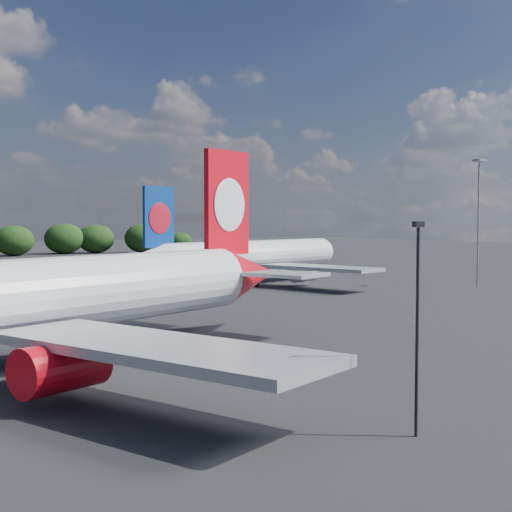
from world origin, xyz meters
TOP-DOWN VIEW (x-y plane):
  - qantas_airliner at (2.87, 18.06)m, footprint 50.07×48.19m
  - china_southern_airliner at (46.45, 65.79)m, footprint 46.13×44.23m
  - apron_lamp_post at (13.73, -6.94)m, footprint 0.55×0.30m
  - floodlight_mast_near at (77.33, 45.42)m, footprint 1.60×1.60m

SIDE VIEW (x-z plane):
  - china_southern_airliner at x=46.45m, z-range -2.99..12.31m
  - qantas_airliner at x=2.87m, z-range -3.32..13.68m
  - apron_lamp_post at x=13.73m, z-range 0.65..11.24m
  - floodlight_mast_near at x=77.33m, z-range 3.16..23.21m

